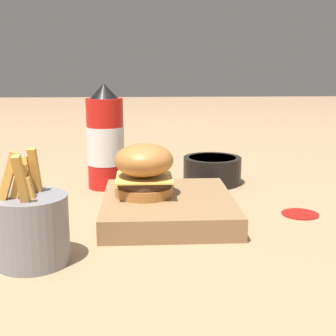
{
  "coord_description": "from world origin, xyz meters",
  "views": [
    {
      "loc": [
        0.76,
        -0.06,
        0.26
      ],
      "look_at": [
        -0.01,
        -0.02,
        0.09
      ],
      "focal_mm": 50.0,
      "sensor_mm": 36.0,
      "label": 1
    }
  ],
  "objects_px": {
    "ketchup_bottle": "(105,141)",
    "serving_board": "(168,207)",
    "spoon": "(21,196)",
    "fries_basket": "(31,227)",
    "side_bowl": "(212,170)",
    "burger": "(144,170)"
  },
  "relations": [
    {
      "from": "ketchup_bottle",
      "to": "serving_board",
      "type": "bearing_deg",
      "value": 30.06
    },
    {
      "from": "serving_board",
      "to": "spoon",
      "type": "bearing_deg",
      "value": -114.75
    },
    {
      "from": "ketchup_bottle",
      "to": "spoon",
      "type": "height_order",
      "value": "ketchup_bottle"
    },
    {
      "from": "spoon",
      "to": "serving_board",
      "type": "bearing_deg",
      "value": -132.08
    },
    {
      "from": "spoon",
      "to": "fries_basket",
      "type": "bearing_deg",
      "value": 179.27
    },
    {
      "from": "fries_basket",
      "to": "spoon",
      "type": "relative_size",
      "value": 0.87
    },
    {
      "from": "side_bowl",
      "to": "spoon",
      "type": "bearing_deg",
      "value": -75.78
    },
    {
      "from": "serving_board",
      "to": "fries_basket",
      "type": "distance_m",
      "value": 0.26
    },
    {
      "from": "side_bowl",
      "to": "spoon",
      "type": "height_order",
      "value": "side_bowl"
    },
    {
      "from": "fries_basket",
      "to": "side_bowl",
      "type": "bearing_deg",
      "value": 143.63
    },
    {
      "from": "spoon",
      "to": "ketchup_bottle",
      "type": "bearing_deg",
      "value": -81.33
    },
    {
      "from": "fries_basket",
      "to": "side_bowl",
      "type": "height_order",
      "value": "fries_basket"
    },
    {
      "from": "burger",
      "to": "ketchup_bottle",
      "type": "xyz_separation_m",
      "value": [
        -0.2,
        -0.08,
        0.02
      ]
    },
    {
      "from": "ketchup_bottle",
      "to": "fries_basket",
      "type": "distance_m",
      "value": 0.39
    },
    {
      "from": "serving_board",
      "to": "side_bowl",
      "type": "distance_m",
      "value": 0.25
    },
    {
      "from": "serving_board",
      "to": "fries_basket",
      "type": "xyz_separation_m",
      "value": [
        0.18,
        -0.19,
        0.03
      ]
    },
    {
      "from": "serving_board",
      "to": "ketchup_bottle",
      "type": "height_order",
      "value": "ketchup_bottle"
    },
    {
      "from": "burger",
      "to": "ketchup_bottle",
      "type": "bearing_deg",
      "value": -157.96
    },
    {
      "from": "ketchup_bottle",
      "to": "spoon",
      "type": "distance_m",
      "value": 0.2
    },
    {
      "from": "burger",
      "to": "fries_basket",
      "type": "bearing_deg",
      "value": -38.3
    },
    {
      "from": "fries_basket",
      "to": "spoon",
      "type": "height_order",
      "value": "fries_basket"
    },
    {
      "from": "fries_basket",
      "to": "serving_board",
      "type": "bearing_deg",
      "value": 133.22
    }
  ]
}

